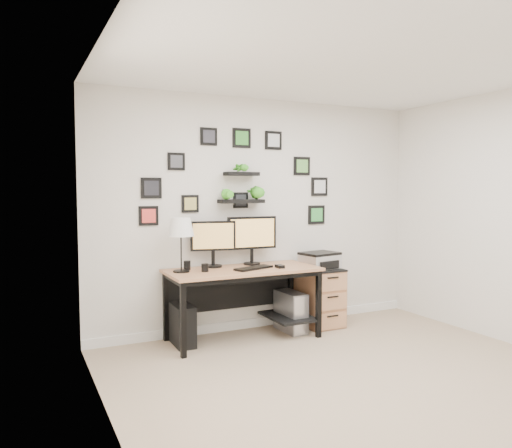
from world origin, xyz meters
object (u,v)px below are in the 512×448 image
desk (245,279)px  printer (320,260)px  file_cabinet (320,297)px  mug (205,268)px  table_lamp (181,228)px  monitor_left (213,240)px  pc_tower_black (182,325)px  pc_tower_grey (291,312)px  monitor_right (252,236)px

desk → printer: 0.98m
file_cabinet → printer: bearing=-132.5°
mug → file_cabinet: size_ratio=0.12×
table_lamp → mug: (0.22, -0.09, -0.40)m
monitor_left → table_lamp: size_ratio=0.90×
pc_tower_black → pc_tower_grey: bearing=-1.5°
monitor_left → pc_tower_grey: 1.19m
printer → monitor_left: bearing=173.2°
pc_tower_grey → printer: 0.68m
monitor_left → table_lamp: (-0.40, -0.15, 0.15)m
pc_tower_grey → mug: bearing=-178.1°
mug → printer: 1.44m
desk → pc_tower_grey: 0.69m
desk → printer: bearing=2.5°
table_lamp → pc_tower_grey: 1.58m
pc_tower_black → printer: printer is taller
monitor_left → mug: (-0.18, -0.24, -0.25)m
mug → pc_tower_grey: (1.02, 0.03, -0.57)m
pc_tower_black → monitor_left: bearing=20.9°
monitor_right → pc_tower_black: bearing=-171.6°
mug → printer: size_ratio=0.18×
pc_tower_black → file_cabinet: size_ratio=0.62×
desk → monitor_left: monitor_left is taller
pc_tower_black → pc_tower_grey: 1.24m
desk → table_lamp: size_ratio=2.91×
monitor_left → printer: size_ratio=1.07×
monitor_left → printer: 1.29m
table_lamp → monitor_right: bearing=9.0°
pc_tower_black → printer: 1.74m
table_lamp → mug: bearing=-21.5°
monitor_left → file_cabinet: 1.45m
monitor_left → printer: monitor_left is taller
monitor_left → file_cabinet: monitor_left is taller
printer → table_lamp: bearing=180.0°
table_lamp → desk: bearing=-3.6°
mug → printer: (1.43, 0.09, -0.03)m
desk → pc_tower_black: (-0.67, 0.05, -0.42)m
monitor_right → file_cabinet: monitor_right is taller
monitor_right → pc_tower_grey: (0.39, -0.19, -0.85)m
mug → printer: bearing=3.5°
table_lamp → printer: (1.65, -0.00, -0.43)m
printer → pc_tower_grey: bearing=-172.7°
pc_tower_grey → monitor_left: bearing=166.5°
desk → table_lamp: (-0.68, 0.04, 0.56)m
monitor_left → mug: bearing=-127.4°
desk → pc_tower_grey: (0.56, -0.01, -0.41)m
mug → file_cabinet: bearing=4.0°
pc_tower_black → pc_tower_grey: pc_tower_grey is taller
pc_tower_grey → file_cabinet: size_ratio=0.68×
mug → file_cabinet: mug is taller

